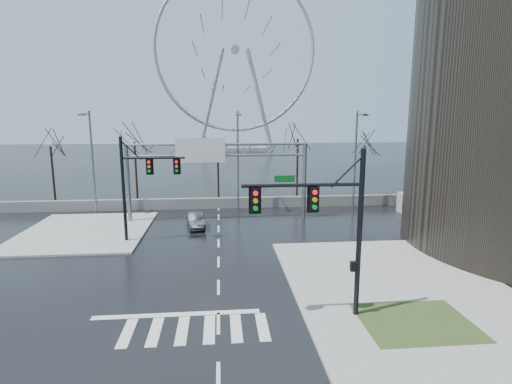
{
  "coord_description": "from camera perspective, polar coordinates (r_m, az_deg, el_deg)",
  "views": [
    {
      "loc": [
        0.18,
        -21.07,
        9.32
      ],
      "look_at": [
        2.8,
        7.42,
        4.0
      ],
      "focal_mm": 28.0,
      "sensor_mm": 36.0,
      "label": 1
    }
  ],
  "objects": [
    {
      "name": "tree_center",
      "position": [
        45.76,
        -5.48,
        5.28
      ],
      "size": [
        3.25,
        3.25,
        6.5
      ],
      "color": "black",
      "rests_on": "ground"
    },
    {
      "name": "ground",
      "position": [
        23.04,
        -5.39,
        -13.37
      ],
      "size": [
        260.0,
        260.0,
        0.0
      ],
      "primitive_type": "plane",
      "color": "black",
      "rests_on": "ground"
    },
    {
      "name": "signal_mast_far",
      "position": [
        30.96,
        -16.46,
        1.77
      ],
      "size": [
        4.72,
        0.41,
        8.0
      ],
      "color": "black",
      "rests_on": "ground"
    },
    {
      "name": "sidewalk_right_ext",
      "position": [
        26.72,
        16.95,
        -10.18
      ],
      "size": [
        12.0,
        10.0,
        0.15
      ],
      "primitive_type": "cube",
      "color": "gray",
      "rests_on": "ground"
    },
    {
      "name": "barrier_wall",
      "position": [
        42.0,
        -5.38,
        -1.57
      ],
      "size": [
        52.0,
        0.5,
        1.1
      ],
      "primitive_type": "cube",
      "color": "slate",
      "rests_on": "ground"
    },
    {
      "name": "grass_strip",
      "position": [
        20.5,
        21.89,
        -16.83
      ],
      "size": [
        5.0,
        4.0,
        0.02
      ],
      "primitive_type": "cube",
      "color": "#2D421B",
      "rests_on": "sidewalk_near"
    },
    {
      "name": "car",
      "position": [
        34.91,
        -8.62,
        -4.02
      ],
      "size": [
        1.91,
        3.92,
        1.24
      ],
      "primitive_type": "imported",
      "rotation": [
        0.0,
        0.0,
        0.16
      ],
      "color": "black",
      "rests_on": "ground"
    },
    {
      "name": "sidewalk_far",
      "position": [
        36.11,
        -23.18,
        -5.17
      ],
      "size": [
        10.0,
        12.0,
        0.15
      ],
      "primitive_type": "cube",
      "color": "gray",
      "rests_on": "ground"
    },
    {
      "name": "sign_gantry",
      "position": [
        36.27,
        -6.11,
        3.92
      ],
      "size": [
        16.36,
        0.4,
        7.6
      ],
      "color": "slate",
      "rests_on": "ground"
    },
    {
      "name": "sidewalk_near",
      "position": [
        18.1,
        31.09,
        -21.81
      ],
      "size": [
        12.0,
        12.0,
        0.15
      ],
      "primitive_type": "cube",
      "color": "gray",
      "rests_on": "ground"
    },
    {
      "name": "streetlight_right",
      "position": [
        41.74,
        14.17,
        5.49
      ],
      "size": [
        0.5,
        2.55,
        10.0
      ],
      "color": "slate",
      "rests_on": "ground"
    },
    {
      "name": "tree_right",
      "position": [
        45.54,
        5.97,
        6.57
      ],
      "size": [
        3.9,
        3.9,
        7.8
      ],
      "color": "black",
      "rests_on": "ground"
    },
    {
      "name": "streetlight_mid",
      "position": [
        39.43,
        -2.59,
        5.52
      ],
      "size": [
        0.5,
        2.55,
        10.0
      ],
      "color": "slate",
      "rests_on": "ground"
    },
    {
      "name": "streetlight_left",
      "position": [
        41.22,
        -22.5,
        4.96
      ],
      "size": [
        0.5,
        2.55,
        10.0
      ],
      "color": "slate",
      "rests_on": "ground"
    },
    {
      "name": "signal_mast_near",
      "position": [
        18.29,
        10.69,
        -3.72
      ],
      "size": [
        5.52,
        0.41,
        8.0
      ],
      "color": "black",
      "rests_on": "ground"
    },
    {
      "name": "tree_far_right",
      "position": [
        48.27,
        15.24,
        5.52
      ],
      "size": [
        3.4,
        3.4,
        6.8
      ],
      "color": "black",
      "rests_on": "ground"
    },
    {
      "name": "tree_far_left",
      "position": [
        48.74,
        -27.24,
        4.96
      ],
      "size": [
        3.5,
        3.5,
        7.0
      ],
      "color": "black",
      "rests_on": "ground"
    },
    {
      "name": "tree_left",
      "position": [
        45.63,
        -16.93,
        5.87
      ],
      "size": [
        3.75,
        3.75,
        7.5
      ],
      "color": "black",
      "rests_on": "ground"
    },
    {
      "name": "ferris_wheel",
      "position": [
        117.38,
        -3.0,
        18.75
      ],
      "size": [
        45.0,
        6.0,
        50.91
      ],
      "color": "gray",
      "rests_on": "ground"
    }
  ]
}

